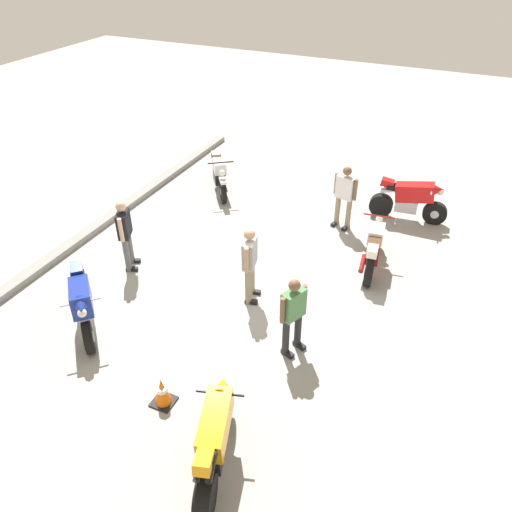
# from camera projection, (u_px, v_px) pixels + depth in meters

# --- Properties ---
(ground_plane) EXTENTS (40.00, 40.00, 0.00)m
(ground_plane) POSITION_uv_depth(u_px,v_px,m) (256.00, 283.00, 10.88)
(ground_plane) COLOR #9E9E99
(curb_edge) EXTENTS (14.00, 0.30, 0.15)m
(curb_edge) POSITION_uv_depth(u_px,v_px,m) (87.00, 233.00, 12.43)
(curb_edge) COLOR gray
(curb_edge) RESTS_ON ground
(motorcycle_cream_vintage) EXTENTS (1.95, 0.70, 1.07)m
(motorcycle_cream_vintage) POSITION_uv_depth(u_px,v_px,m) (373.00, 249.00, 11.11)
(motorcycle_cream_vintage) COLOR black
(motorcycle_cream_vintage) RESTS_ON ground
(motorcycle_orange_sportbike) EXTENTS (1.92, 0.87, 1.14)m
(motorcycle_orange_sportbike) POSITION_uv_depth(u_px,v_px,m) (215.00, 438.00, 6.99)
(motorcycle_orange_sportbike) COLOR black
(motorcycle_orange_sportbike) RESTS_ON ground
(motorcycle_blue_sportbike) EXTENTS (1.52, 1.51, 1.14)m
(motorcycle_blue_sportbike) POSITION_uv_depth(u_px,v_px,m) (83.00, 303.00, 9.41)
(motorcycle_blue_sportbike) COLOR black
(motorcycle_blue_sportbike) RESTS_ON ground
(motorcycle_silver_cruiser) EXTENTS (1.75, 1.33, 1.09)m
(motorcycle_silver_cruiser) POSITION_uv_depth(u_px,v_px,m) (219.00, 174.00, 14.23)
(motorcycle_silver_cruiser) COLOR black
(motorcycle_silver_cruiser) RESTS_ON ground
(motorcycle_red_sportbike) EXTENTS (0.70, 1.96, 1.14)m
(motorcycle_red_sportbike) POSITION_uv_depth(u_px,v_px,m) (410.00, 199.00, 12.82)
(motorcycle_red_sportbike) COLOR black
(motorcycle_red_sportbike) RESTS_ON ground
(person_in_gray_shirt) EXTENTS (0.65, 0.39, 1.67)m
(person_in_gray_shirt) POSITION_uv_depth(u_px,v_px,m) (250.00, 260.00, 9.93)
(person_in_gray_shirt) COLOR gray
(person_in_gray_shirt) RESTS_ON ground
(person_in_green_shirt) EXTENTS (0.61, 0.44, 1.58)m
(person_in_green_shirt) POSITION_uv_depth(u_px,v_px,m) (293.00, 312.00, 8.75)
(person_in_green_shirt) COLOR #262628
(person_in_green_shirt) RESTS_ON ground
(person_in_black_shirt) EXTENTS (0.62, 0.46, 1.65)m
(person_in_black_shirt) POSITION_uv_depth(u_px,v_px,m) (125.00, 231.00, 10.87)
(person_in_black_shirt) COLOR #59595B
(person_in_black_shirt) RESTS_ON ground
(person_in_white_shirt) EXTENTS (0.41, 0.64, 1.63)m
(person_in_white_shirt) POSITION_uv_depth(u_px,v_px,m) (345.00, 194.00, 12.34)
(person_in_white_shirt) COLOR gray
(person_in_white_shirt) RESTS_ON ground
(traffic_cone) EXTENTS (0.36, 0.36, 0.53)m
(traffic_cone) POSITION_uv_depth(u_px,v_px,m) (162.00, 391.00, 8.09)
(traffic_cone) COLOR black
(traffic_cone) RESTS_ON ground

